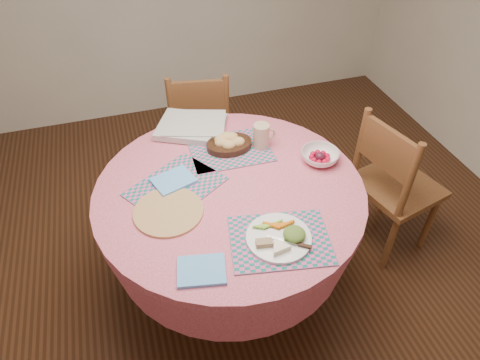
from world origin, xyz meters
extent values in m
plane|color=#331C0F|center=(0.00, 0.00, 0.00)|extent=(4.00, 4.00, 0.00)
cylinder|color=#DB6688|center=(0.00, 0.00, 0.73)|extent=(1.24, 1.24, 0.04)
cone|color=#DB6688|center=(0.00, 0.00, 0.56)|extent=(1.24, 1.24, 0.30)
cylinder|color=black|center=(0.00, 0.00, 0.22)|extent=(0.14, 0.14, 0.44)
cylinder|color=black|center=(0.00, 0.00, 0.03)|extent=(0.56, 0.56, 0.06)
cube|color=brown|center=(1.00, 0.06, 0.43)|extent=(0.49, 0.51, 0.04)
cylinder|color=brown|center=(1.20, -0.07, 0.22)|extent=(0.05, 0.05, 0.43)
cylinder|color=brown|center=(1.12, 0.27, 0.22)|extent=(0.05, 0.05, 0.43)
cylinder|color=brown|center=(0.89, -0.15, 0.22)|extent=(0.05, 0.05, 0.43)
cylinder|color=brown|center=(0.81, 0.19, 0.22)|extent=(0.05, 0.05, 0.43)
cylinder|color=brown|center=(0.87, -0.15, 0.67)|extent=(0.05, 0.05, 0.48)
cylinder|color=brown|center=(0.79, 0.18, 0.67)|extent=(0.05, 0.05, 0.48)
cube|color=brown|center=(0.83, 0.02, 0.77)|extent=(0.11, 0.34, 0.23)
cube|color=brown|center=(0.08, 0.99, 0.42)|extent=(0.48, 0.46, 0.04)
cylinder|color=brown|center=(0.27, 1.12, 0.21)|extent=(0.04, 0.04, 0.42)
cylinder|color=brown|center=(-0.06, 1.18, 0.21)|extent=(0.04, 0.04, 0.42)
cylinder|color=brown|center=(0.21, 0.81, 0.21)|extent=(0.04, 0.04, 0.42)
cylinder|color=brown|center=(-0.12, 0.87, 0.21)|extent=(0.04, 0.04, 0.42)
cylinder|color=brown|center=(0.21, 0.79, 0.65)|extent=(0.04, 0.04, 0.47)
cylinder|color=brown|center=(-0.12, 0.85, 0.65)|extent=(0.04, 0.04, 0.47)
cube|color=brown|center=(0.04, 0.82, 0.75)|extent=(0.33, 0.09, 0.22)
cube|color=#136B64|center=(0.10, -0.37, 0.75)|extent=(0.45, 0.37, 0.01)
cube|color=#136B64|center=(-0.23, 0.07, 0.75)|extent=(0.50, 0.47, 0.01)
cube|color=#136B64|center=(0.08, 0.27, 0.75)|extent=(0.41, 0.31, 0.01)
cylinder|color=#9C7043|center=(-0.29, -0.08, 0.76)|extent=(0.30, 0.30, 0.01)
cube|color=#5DA6EF|center=(-0.23, -0.42, 0.76)|extent=(0.20, 0.17, 0.01)
cube|color=#5DA6EF|center=(-0.24, 0.11, 0.76)|extent=(0.21, 0.19, 0.01)
cylinder|color=white|center=(0.10, -0.36, 0.76)|extent=(0.26, 0.26, 0.01)
ellipsoid|color=#36581E|center=(0.16, -0.37, 0.79)|extent=(0.10, 0.10, 0.04)
cylinder|color=#F7EAC6|center=(0.09, -0.42, 0.78)|extent=(0.10, 0.10, 0.02)
cube|color=brown|center=(0.03, -0.39, 0.78)|extent=(0.07, 0.05, 0.02)
cube|color=silver|center=(0.12, -0.39, 0.77)|extent=(0.13, 0.10, 0.00)
cylinder|color=black|center=(0.08, 0.28, 0.77)|extent=(0.23, 0.23, 0.03)
ellipsoid|color=#E2C773|center=(0.04, 0.28, 0.81)|extent=(0.07, 0.06, 0.05)
ellipsoid|color=#E2C773|center=(0.10, 0.31, 0.81)|extent=(0.07, 0.06, 0.05)
ellipsoid|color=#E2C773|center=(0.12, 0.26, 0.81)|extent=(0.07, 0.06, 0.05)
ellipsoid|color=#E2C773|center=(0.07, 0.25, 0.81)|extent=(0.07, 0.06, 0.05)
ellipsoid|color=#E2C773|center=(0.08, 0.32, 0.81)|extent=(0.07, 0.06, 0.05)
ellipsoid|color=#E2C773|center=(0.04, 0.30, 0.81)|extent=(0.07, 0.06, 0.05)
cylinder|color=tan|center=(0.24, 0.25, 0.82)|extent=(0.08, 0.08, 0.13)
torus|color=tan|center=(0.28, 0.25, 0.82)|extent=(0.07, 0.01, 0.07)
imported|color=white|center=(0.47, 0.05, 0.78)|extent=(0.21, 0.21, 0.06)
sphere|color=red|center=(0.51, 0.05, 0.77)|extent=(0.03, 0.03, 0.03)
sphere|color=red|center=(0.50, 0.08, 0.77)|extent=(0.03, 0.03, 0.03)
sphere|color=red|center=(0.48, 0.09, 0.77)|extent=(0.03, 0.03, 0.03)
sphere|color=red|center=(0.45, 0.09, 0.77)|extent=(0.03, 0.03, 0.03)
sphere|color=red|center=(0.44, 0.07, 0.77)|extent=(0.03, 0.03, 0.03)
sphere|color=red|center=(0.44, 0.04, 0.77)|extent=(0.03, 0.03, 0.03)
sphere|color=red|center=(0.45, 0.02, 0.77)|extent=(0.03, 0.03, 0.03)
sphere|color=red|center=(0.48, 0.01, 0.77)|extent=(0.03, 0.03, 0.03)
sphere|color=red|center=(0.50, 0.03, 0.77)|extent=(0.03, 0.03, 0.03)
sphere|color=#441325|center=(0.47, 0.05, 0.78)|extent=(0.05, 0.05, 0.05)
cube|color=silver|center=(-0.07, 0.49, 0.77)|extent=(0.43, 0.40, 0.03)
cube|color=silver|center=(-0.05, 0.49, 0.80)|extent=(0.38, 0.34, 0.01)
camera|label=1|loc=(-0.38, -1.39, 2.06)|focal=32.00mm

